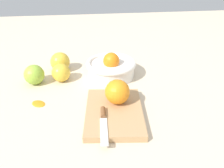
% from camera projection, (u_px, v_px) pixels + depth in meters
% --- Properties ---
extents(ground_plane, '(2.40, 2.40, 0.00)m').
position_uv_depth(ground_plane, '(85.00, 96.00, 0.83)').
color(ground_plane, beige).
extents(bowl, '(0.20, 0.20, 0.10)m').
position_uv_depth(bowl, '(111.00, 67.00, 0.94)').
color(bowl, white).
rests_on(bowl, ground_plane).
extents(cutting_board, '(0.26, 0.20, 0.02)m').
position_uv_depth(cutting_board, '(114.00, 112.00, 0.73)').
color(cutting_board, tan).
rests_on(cutting_board, ground_plane).
extents(orange_on_board, '(0.08, 0.08, 0.08)m').
position_uv_depth(orange_on_board, '(117.00, 92.00, 0.74)').
color(orange_on_board, orange).
rests_on(orange_on_board, cutting_board).
extents(knife, '(0.16, 0.03, 0.01)m').
position_uv_depth(knife, '(103.00, 120.00, 0.67)').
color(knife, silver).
rests_on(knife, cutting_board).
extents(apple_front_left, '(0.08, 0.08, 0.08)m').
position_uv_depth(apple_front_left, '(34.00, 75.00, 0.89)').
color(apple_front_left, '#8EB738').
rests_on(apple_front_left, ground_plane).
extents(apple_front_left_2, '(0.07, 0.07, 0.07)m').
position_uv_depth(apple_front_left_2, '(61.00, 73.00, 0.91)').
color(apple_front_left_2, gold).
rests_on(apple_front_left_2, ground_plane).
extents(apple_front_left_3, '(0.08, 0.08, 0.08)m').
position_uv_depth(apple_front_left_3, '(60.00, 62.00, 0.98)').
color(apple_front_left_3, gold).
rests_on(apple_front_left_3, ground_plane).
extents(citrus_peel, '(0.06, 0.06, 0.01)m').
position_uv_depth(citrus_peel, '(38.00, 103.00, 0.78)').
color(citrus_peel, orange).
rests_on(citrus_peel, ground_plane).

